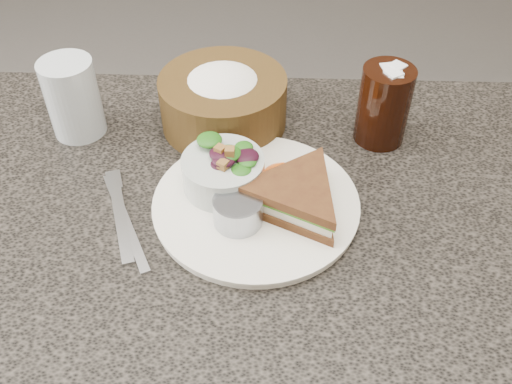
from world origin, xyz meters
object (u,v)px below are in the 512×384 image
object	(u,v)px
water_glass	(73,98)
salad_bowl	(223,168)
cola_glass	(384,102)
dressing_ramekin	(238,211)
bread_basket	(223,94)
dining_table	(237,352)
sandwich	(296,196)
dinner_plate	(256,204)

from	to	relation	value
water_glass	salad_bowl	bearing A→B (deg)	-29.03
salad_bowl	cola_glass	world-z (taller)	cola_glass
salad_bowl	dressing_ramekin	world-z (taller)	salad_bowl
dressing_ramekin	water_glass	world-z (taller)	water_glass
bread_basket	water_glass	world-z (taller)	water_glass
dining_table	dressing_ramekin	bearing A→B (deg)	-65.87
water_glass	sandwich	bearing A→B (deg)	-27.18
water_glass	dinner_plate	bearing A→B (deg)	-29.63
dressing_ramekin	cola_glass	bearing A→B (deg)	44.01
dinner_plate	cola_glass	distance (m)	0.26
dressing_ramekin	bread_basket	size ratio (longest dim) A/B	0.33
dressing_ramekin	bread_basket	world-z (taller)	bread_basket
salad_bowl	bread_basket	xyz separation A→B (m)	(-0.01, 0.17, 0.01)
cola_glass	water_glass	xyz separation A→B (m)	(-0.49, 0.00, -0.01)
cola_glass	water_glass	size ratio (longest dim) A/B	1.09
water_glass	dining_table	bearing A→B (deg)	-34.80
sandwich	dressing_ramekin	xyz separation A→B (m)	(-0.08, -0.03, -0.00)
dining_table	sandwich	xyz separation A→B (m)	(0.09, 0.00, 0.41)
salad_bowl	dressing_ramekin	xyz separation A→B (m)	(0.02, -0.07, -0.01)
dining_table	dressing_ramekin	xyz separation A→B (m)	(0.01, -0.03, 0.41)
cola_glass	salad_bowl	bearing A→B (deg)	-150.28
dinner_plate	bread_basket	size ratio (longest dim) A/B	1.40
bread_basket	cola_glass	xyz separation A→B (m)	(0.25, -0.03, 0.01)
bread_basket	sandwich	bearing A→B (deg)	-61.00
dressing_ramekin	dinner_plate	bearing A→B (deg)	60.48
dining_table	cola_glass	world-z (taller)	cola_glass
dining_table	bread_basket	world-z (taller)	bread_basket
dinner_plate	dining_table	bearing A→B (deg)	-159.63
dining_table	salad_bowl	size ratio (longest dim) A/B	8.52
salad_bowl	dressing_ramekin	bearing A→B (deg)	-70.54
dining_table	salad_bowl	distance (m)	0.42
sandwich	salad_bowl	xyz separation A→B (m)	(-0.10, 0.04, 0.01)
salad_bowl	dining_table	bearing A→B (deg)	-73.61
dressing_ramekin	dining_table	bearing A→B (deg)	114.13
salad_bowl	water_glass	xyz separation A→B (m)	(-0.25, 0.14, 0.02)
bread_basket	water_glass	bearing A→B (deg)	-173.11
dinner_plate	dressing_ramekin	size ratio (longest dim) A/B	4.31
sandwich	dining_table	bearing A→B (deg)	-153.46
sandwich	water_glass	xyz separation A→B (m)	(-0.35, 0.18, 0.03)
sandwich	dressing_ramekin	bearing A→B (deg)	-134.15
dinner_plate	bread_basket	bearing A→B (deg)	107.12
dinner_plate	salad_bowl	world-z (taller)	salad_bowl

